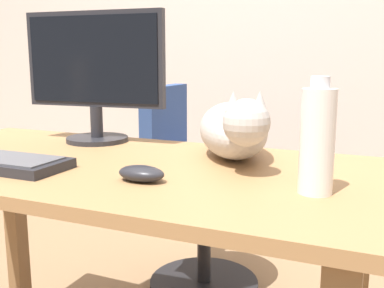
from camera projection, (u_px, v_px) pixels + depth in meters
name	position (u px, v px, depth m)	size (l,w,h in m)	color
back_wall	(263.00, 6.00, 2.51)	(6.00, 0.04, 2.60)	beige
desk	(109.00, 203.00, 1.24)	(1.38, 0.69, 0.75)	#9E7247
office_chair	(193.00, 205.00, 2.01)	(0.48, 0.48, 0.90)	black
monitor	(94.00, 72.00, 1.46)	(0.48, 0.20, 0.41)	#232328
cat	(234.00, 129.00, 1.24)	(0.32, 0.56, 0.20)	#B2ADA8
computer_mouse	(141.00, 173.00, 1.02)	(0.11, 0.06, 0.04)	#232328
spray_bottle	(317.00, 140.00, 0.91)	(0.07, 0.07, 0.24)	silver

